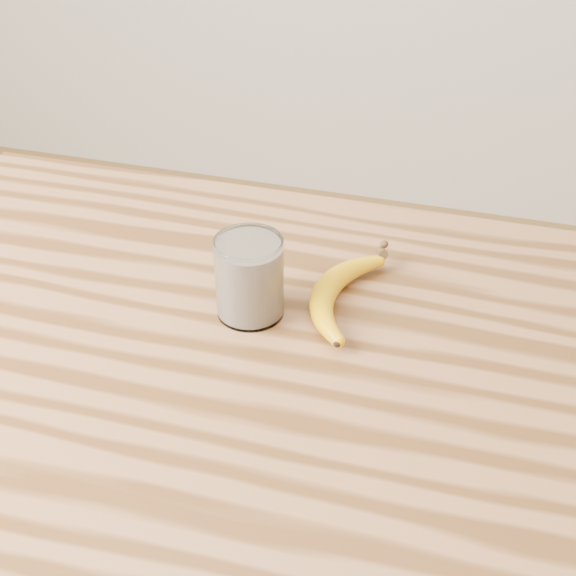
# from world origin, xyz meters

# --- Properties ---
(table) EXTENTS (1.20, 0.80, 0.90)m
(table) POSITION_xyz_m (0.00, 0.00, 0.77)
(table) COLOR #93623C
(table) RESTS_ON ground
(smoothie_glass) EXTENTS (0.09, 0.09, 0.11)m
(smoothie_glass) POSITION_xyz_m (-0.03, 0.07, 0.95)
(smoothie_glass) COLOR white
(smoothie_glass) RESTS_ON table
(banana) EXTENTS (0.12, 0.29, 0.03)m
(banana) POSITION_xyz_m (0.06, 0.12, 0.92)
(banana) COLOR #EAA608
(banana) RESTS_ON table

